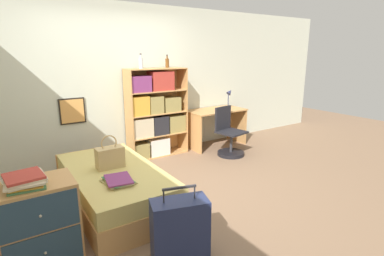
{
  "coord_description": "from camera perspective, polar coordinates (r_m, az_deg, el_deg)",
  "views": [
    {
      "loc": [
        -1.71,
        -3.29,
        1.81
      ],
      "look_at": [
        0.61,
        0.19,
        0.75
      ],
      "focal_mm": 28.0,
      "sensor_mm": 36.0,
      "label": 1
    }
  ],
  "objects": [
    {
      "name": "desk_chair",
      "position": [
        5.45,
        7.07,
        -2.29
      ],
      "size": [
        0.52,
        0.52,
        0.87
      ],
      "color": "black",
      "rests_on": "ground_plane"
    },
    {
      "name": "book_stack_on_bed",
      "position": [
        3.32,
        -13.85,
        -9.67
      ],
      "size": [
        0.32,
        0.39,
        0.05
      ],
      "color": "#99894C",
      "rests_on": "bed"
    },
    {
      "name": "bottle_brown",
      "position": [
        5.33,
        -4.75,
        12.29
      ],
      "size": [
        0.06,
        0.06,
        0.22
      ],
      "color": "brown",
      "rests_on": "bookcase"
    },
    {
      "name": "handbag",
      "position": [
        3.73,
        -15.37,
        -5.32
      ],
      "size": [
        0.32,
        0.17,
        0.4
      ],
      "color": "tan",
      "rests_on": "bed"
    },
    {
      "name": "bottle_green",
      "position": [
        5.11,
        -9.71,
        12.15
      ],
      "size": [
        0.07,
        0.07,
        0.24
      ],
      "color": "#B7BCC1",
      "rests_on": "bookcase"
    },
    {
      "name": "bookcase",
      "position": [
        5.28,
        -7.19,
        2.62
      ],
      "size": [
        1.07,
        0.35,
        1.55
      ],
      "color": "tan",
      "rests_on": "ground_plane"
    },
    {
      "name": "ground_plane",
      "position": [
        4.13,
        -5.72,
        -11.85
      ],
      "size": [
        14.0,
        14.0,
        0.0
      ],
      "primitive_type": "plane",
      "color": "#84664C"
    },
    {
      "name": "desk",
      "position": [
        5.9,
        4.53,
        1.37
      ],
      "size": [
        1.13,
        0.62,
        0.73
      ],
      "color": "tan",
      "rests_on": "ground_plane"
    },
    {
      "name": "dresser",
      "position": [
        3.07,
        -27.14,
        -15.56
      ],
      "size": [
        0.63,
        0.48,
        0.72
      ],
      "color": "tan",
      "rests_on": "ground_plane"
    },
    {
      "name": "suitcase",
      "position": [
        2.81,
        -2.34,
        -18.73
      ],
      "size": [
        0.55,
        0.38,
        0.69
      ],
      "color": "navy",
      "rests_on": "ground_plane"
    },
    {
      "name": "bed",
      "position": [
        3.82,
        -14.59,
        -10.7
      ],
      "size": [
        0.98,
        1.86,
        0.46
      ],
      "color": "tan",
      "rests_on": "ground_plane"
    },
    {
      "name": "wall_back",
      "position": [
        5.19,
        -14.41,
        8.13
      ],
      "size": [
        10.0,
        0.09,
        2.6
      ],
      "color": "beige",
      "rests_on": "ground_plane"
    },
    {
      "name": "magazine_pile_on_dresser",
      "position": [
        2.89,
        -29.19,
        -8.67
      ],
      "size": [
        0.35,
        0.38,
        0.1
      ],
      "color": "#427A4C",
      "rests_on": "dresser"
    },
    {
      "name": "desk_lamp",
      "position": [
        5.99,
        7.14,
        6.23
      ],
      "size": [
        0.16,
        0.12,
        0.4
      ],
      "color": "navy",
      "rests_on": "desk"
    }
  ]
}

